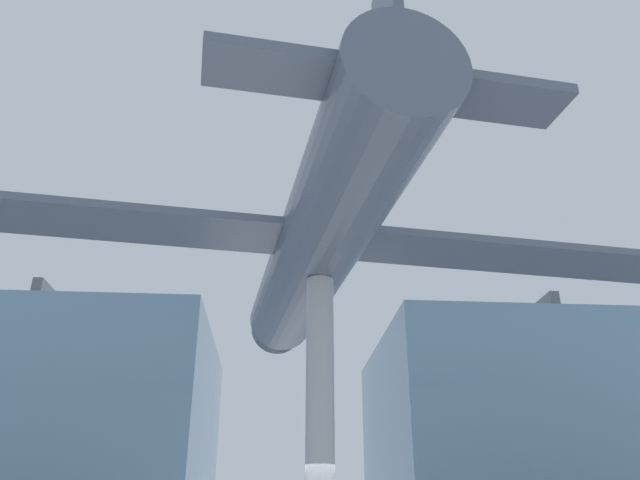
# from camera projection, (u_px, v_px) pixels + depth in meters

# --- Properties ---
(glass_pavilion_left) EXTENTS (11.60, 11.53, 9.43)m
(glass_pavilion_left) POSITION_uv_depth(u_px,v_px,m) (60.00, 443.00, 24.90)
(glass_pavilion_left) COLOR #60849E
(glass_pavilion_left) RESTS_ON ground_plane
(glass_pavilion_right) EXTENTS (11.60, 11.53, 9.43)m
(glass_pavilion_right) POSITION_uv_depth(u_px,v_px,m) (520.00, 447.00, 26.18)
(glass_pavilion_right) COLOR #60849E
(glass_pavilion_right) RESTS_ON ground_plane
(support_pylon_central) EXTENTS (0.60, 0.60, 6.46)m
(support_pylon_central) POSITION_uv_depth(u_px,v_px,m) (320.00, 427.00, 12.76)
(support_pylon_central) COLOR #999EA3
(support_pylon_central) RESTS_ON ground_plane
(suspended_airplane) EXTENTS (18.19, 14.08, 3.36)m
(suspended_airplane) POSITION_uv_depth(u_px,v_px,m) (318.00, 243.00, 14.74)
(suspended_airplane) COLOR #4C5666
(suspended_airplane) RESTS_ON support_pylon_central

